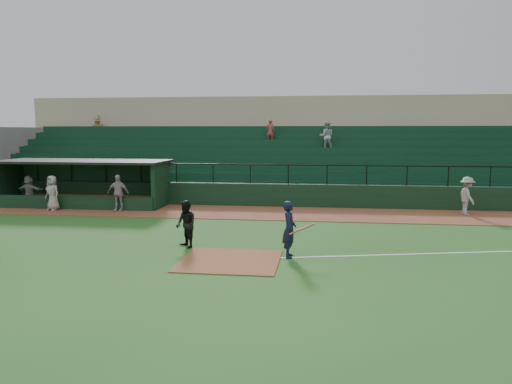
# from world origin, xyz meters

# --- Properties ---
(ground) EXTENTS (90.00, 90.00, 0.00)m
(ground) POSITION_xyz_m (0.00, 0.00, 0.00)
(ground) COLOR #22511A
(ground) RESTS_ON ground
(warning_track) EXTENTS (40.00, 4.00, 0.03)m
(warning_track) POSITION_xyz_m (0.00, 8.00, 0.01)
(warning_track) COLOR brown
(warning_track) RESTS_ON ground
(home_plate_dirt) EXTENTS (3.00, 3.00, 0.03)m
(home_plate_dirt) POSITION_xyz_m (0.00, -1.00, 0.01)
(home_plate_dirt) COLOR brown
(home_plate_dirt) RESTS_ON ground
(foul_line) EXTENTS (17.49, 4.44, 0.01)m
(foul_line) POSITION_xyz_m (8.00, 1.20, 0.01)
(foul_line) COLOR white
(foul_line) RESTS_ON ground
(stadium_structure) EXTENTS (38.00, 13.08, 6.40)m
(stadium_structure) POSITION_xyz_m (-0.00, 16.46, 2.30)
(stadium_structure) COLOR black
(stadium_structure) RESTS_ON ground
(dugout) EXTENTS (8.90, 3.20, 2.42)m
(dugout) POSITION_xyz_m (-9.75, 9.56, 1.33)
(dugout) COLOR black
(dugout) RESTS_ON ground
(batter_at_plate) EXTENTS (1.02, 0.70, 1.79)m
(batter_at_plate) POSITION_xyz_m (1.76, -0.28, 0.90)
(batter_at_plate) COLOR black
(batter_at_plate) RESTS_ON ground
(umpire) EXTENTS (0.98, 0.99, 1.62)m
(umpire) POSITION_xyz_m (-1.81, 0.55, 0.81)
(umpire) COLOR black
(umpire) RESTS_ON ground
(runner) EXTENTS (0.86, 1.26, 1.80)m
(runner) POSITION_xyz_m (9.49, 8.57, 0.93)
(runner) COLOR gray
(runner) RESTS_ON warning_track
(dugout_player_a) EXTENTS (1.08, 0.51, 1.80)m
(dugout_player_a) POSITION_xyz_m (-7.21, 7.56, 0.93)
(dugout_player_a) COLOR #ADA7A2
(dugout_player_a) RESTS_ON warning_track
(dugout_player_b) EXTENTS (0.99, 0.82, 1.73)m
(dugout_player_b) POSITION_xyz_m (-10.52, 7.33, 0.90)
(dugout_player_b) COLOR #A29C98
(dugout_player_b) RESTS_ON warning_track
(dugout_player_c) EXTENTS (1.54, 0.66, 1.60)m
(dugout_player_c) POSITION_xyz_m (-12.54, 8.59, 0.83)
(dugout_player_c) COLOR #ACA7A1
(dugout_player_c) RESTS_ON warning_track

